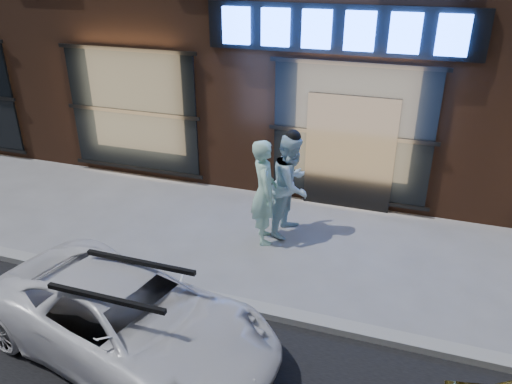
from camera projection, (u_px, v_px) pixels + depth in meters
ground at (301, 322)px, 7.31m from camera, size 90.00×90.00×0.00m
curb at (301, 319)px, 7.28m from camera, size 60.00×0.25×0.12m
man_bowtie at (264, 192)px, 8.99m from camera, size 0.73×0.85×1.98m
man_cap at (291, 185)px, 9.29m from camera, size 0.89×1.07×1.96m
white_suv at (129, 319)px, 6.51m from camera, size 4.46×2.80×1.15m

